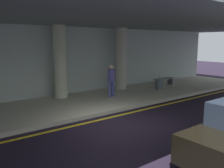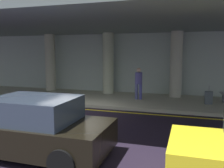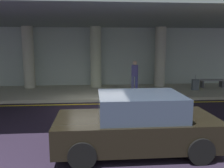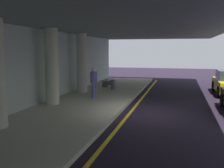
# 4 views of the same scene
# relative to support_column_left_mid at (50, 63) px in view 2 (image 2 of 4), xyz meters

# --- Properties ---
(ground_plane) EXTENTS (60.00, 60.00, 0.00)m
(ground_plane) POSITION_rel_support_column_left_mid_xyz_m (4.00, -4.49, -1.97)
(ground_plane) COLOR black
(sidewalk) EXTENTS (26.00, 4.20, 0.15)m
(sidewalk) POSITION_rel_support_column_left_mid_xyz_m (4.00, -1.39, -1.90)
(sidewalk) COLOR #B6B49B
(sidewalk) RESTS_ON ground
(lane_stripe_yellow) EXTENTS (26.00, 0.14, 0.01)m
(lane_stripe_yellow) POSITION_rel_support_column_left_mid_xyz_m (4.00, -3.87, -1.97)
(lane_stripe_yellow) COLOR yellow
(lane_stripe_yellow) RESTS_ON ground
(support_column_left_mid) EXTENTS (0.66, 0.66, 3.65)m
(support_column_left_mid) POSITION_rel_support_column_left_mid_xyz_m (0.00, 0.00, 0.00)
(support_column_left_mid) COLOR #B9B9A1
(support_column_left_mid) RESTS_ON sidewalk
(support_column_center) EXTENTS (0.66, 0.66, 3.65)m
(support_column_center) POSITION_rel_support_column_left_mid_xyz_m (4.00, 0.00, 0.00)
(support_column_center) COLOR #B3BA9B
(support_column_center) RESTS_ON sidewalk
(support_column_right_mid) EXTENTS (0.66, 0.66, 3.65)m
(support_column_right_mid) POSITION_rel_support_column_left_mid_xyz_m (8.00, 0.00, 0.00)
(support_column_right_mid) COLOR #B6B5A2
(support_column_right_mid) RESTS_ON sidewalk
(ceiling_overhang) EXTENTS (28.00, 13.20, 0.30)m
(ceiling_overhang) POSITION_rel_support_column_left_mid_xyz_m (4.00, -1.89, 1.97)
(ceiling_overhang) COLOR slate
(ceiling_overhang) RESTS_ON support_column_far_left
(terminal_back_wall) EXTENTS (26.00, 0.30, 3.80)m
(terminal_back_wall) POSITION_rel_support_column_left_mid_xyz_m (4.00, 0.86, -0.07)
(terminal_back_wall) COLOR #AAB9B0
(terminal_back_wall) RESTS_ON ground
(car_black_no2) EXTENTS (4.10, 1.92, 1.50)m
(car_black_no2) POSITION_rel_support_column_left_mid_xyz_m (4.90, -8.90, -1.26)
(car_black_no2) COLOR black
(car_black_no2) RESTS_ON ground
(traveler_with_luggage) EXTENTS (0.38, 0.38, 1.68)m
(traveler_with_luggage) POSITION_rel_support_column_left_mid_xyz_m (6.17, -1.39, -0.86)
(traveler_with_luggage) COLOR #51558C
(traveler_with_luggage) RESTS_ON sidewalk
(suitcase_upright_primary) EXTENTS (0.36, 0.22, 0.90)m
(suitcase_upright_primary) POSITION_rel_support_column_left_mid_xyz_m (9.65, -1.60, -1.51)
(suitcase_upright_primary) COLOR #4F5A60
(suitcase_upright_primary) RESTS_ON sidewalk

